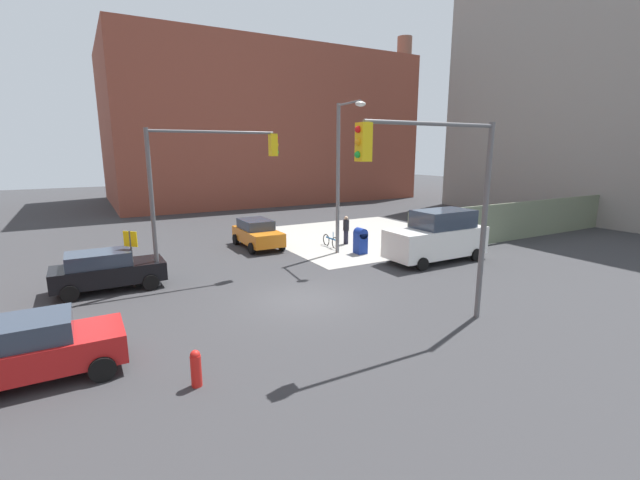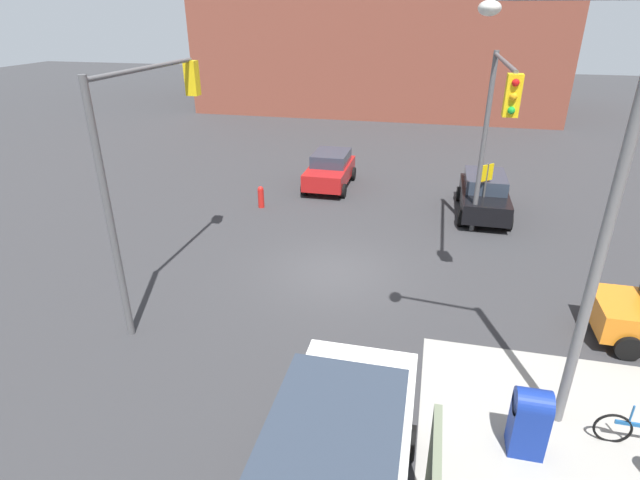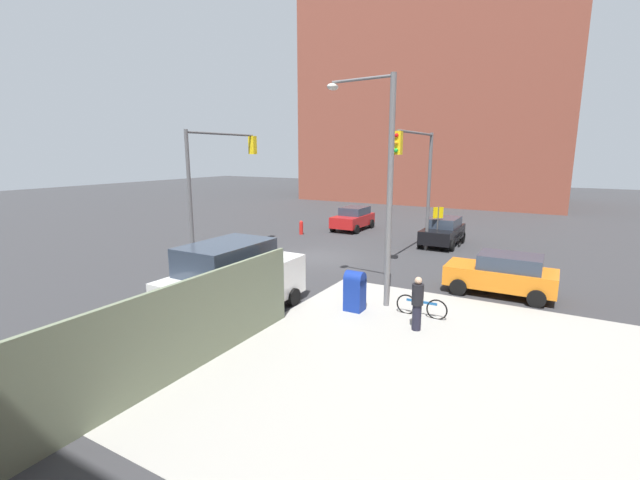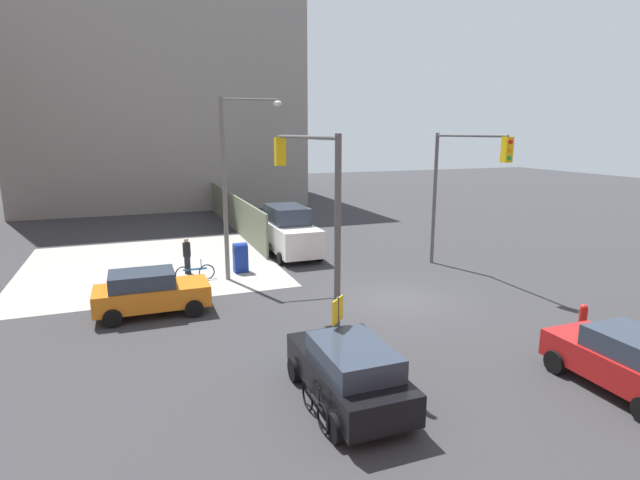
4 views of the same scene
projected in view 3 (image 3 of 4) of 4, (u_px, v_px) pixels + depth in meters
name	position (u px, v px, depth m)	size (l,w,h in m)	color
ground_plane	(318.00, 257.00, 22.72)	(120.00, 120.00, 0.00)	#333335
sidewalk_corner	(452.00, 374.00, 10.70)	(12.00, 12.00, 0.01)	#9E9B93
building_brick_west	(439.00, 95.00, 48.80)	(16.00, 28.00, 23.72)	brown
traffic_signal_nw_corner	(418.00, 169.00, 21.57)	(5.76, 0.36, 6.50)	#59595B
traffic_signal_se_corner	(218.00, 169.00, 21.83)	(5.26, 0.36, 6.50)	#59595B
street_lamp_corner	(381.00, 174.00, 14.75)	(0.65, 2.67, 8.00)	slate
warning_sign_two_way	(438.00, 220.00, 24.65)	(0.48, 0.48, 2.40)	#4C4C4C
mailbox_blue	(355.00, 290.00, 14.86)	(0.56, 0.64, 1.43)	navy
fire_hydrant	(301.00, 227.00, 28.91)	(0.26, 0.26, 0.94)	red
sedan_black	(443.00, 231.00, 25.59)	(4.24, 2.02, 1.62)	black
hatchback_red	(353.00, 218.00, 30.61)	(3.87, 2.02, 1.62)	#B21919
coupe_orange	(502.00, 274.00, 16.54)	(2.02, 4.01, 1.62)	orange
van_white_delivery	(234.00, 281.00, 14.12)	(5.40, 2.32, 2.62)	white
pedestrian_crossing	(417.00, 303.00, 13.17)	(0.36, 0.36, 1.72)	black
bicycle_leaning_on_fence	(421.00, 307.00, 14.40)	(0.05, 1.75, 0.97)	black
bicycle_at_crosswalk	(462.00, 239.00, 25.55)	(1.75, 0.05, 0.97)	black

